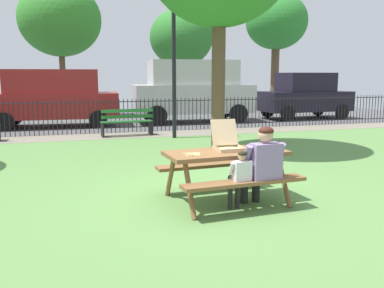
{
  "coord_description": "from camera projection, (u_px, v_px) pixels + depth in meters",
  "views": [
    {
      "loc": [
        -2.14,
        -6.03,
        1.88
      ],
      "look_at": [
        -0.24,
        0.44,
        0.75
      ],
      "focal_mm": 38.48,
      "sensor_mm": 36.0,
      "label": 1
    }
  ],
  "objects": [
    {
      "name": "far_tree_midright",
      "position": [
        276.0,
        22.0,
        23.04
      ],
      "size": [
        3.45,
        3.45,
        6.41
      ],
      "color": "brown",
      "rests_on": "ground"
    },
    {
      "name": "parked_car_left",
      "position": [
        54.0,
        97.0,
        15.01
      ],
      "size": [
        4.7,
        2.16,
        2.08
      ],
      "color": "maroon",
      "rests_on": "ground"
    },
    {
      "name": "child_at_table",
      "position": [
        240.0,
        175.0,
        5.63
      ],
      "size": [
        0.36,
        0.35,
        0.87
      ],
      "color": "#242424",
      "rests_on": "ground"
    },
    {
      "name": "ground",
      "position": [
        185.0,
        170.0,
        8.32
      ],
      "size": [
        28.0,
        11.61,
        0.02
      ],
      "primitive_type": "cube",
      "color": "#5A8745"
    },
    {
      "name": "picnic_table_foreground",
      "position": [
        226.0,
        162.0,
        6.12
      ],
      "size": [
        1.91,
        1.61,
        0.79
      ],
      "color": "brown",
      "rests_on": "ground"
    },
    {
      "name": "far_tree_midleft",
      "position": [
        60.0,
        20.0,
        19.87
      ],
      "size": [
        3.93,
        3.93,
        6.31
      ],
      "color": "brown",
      "rests_on": "ground"
    },
    {
      "name": "pizza_box_open",
      "position": [
        228.0,
        144.0,
        6.2
      ],
      "size": [
        0.41,
        0.5,
        0.44
      ],
      "color": "tan",
      "rests_on": "picnic_table_foreground"
    },
    {
      "name": "park_bench_center",
      "position": [
        127.0,
        123.0,
        12.81
      ],
      "size": [
        1.62,
        0.56,
        0.85
      ],
      "color": "#215D27",
      "rests_on": "ground"
    },
    {
      "name": "parked_car_center",
      "position": [
        193.0,
        90.0,
        16.45
      ],
      "size": [
        4.79,
        2.26,
        2.46
      ],
      "color": "#BBBAB8",
      "rests_on": "ground"
    },
    {
      "name": "iron_fence_streetside",
      "position": [
        139.0,
        115.0,
        13.72
      ],
      "size": [
        20.45,
        0.03,
        1.11
      ],
      "color": "black",
      "rests_on": "ground"
    },
    {
      "name": "lamp_post_walkway",
      "position": [
        174.0,
        52.0,
        12.06
      ],
      "size": [
        0.28,
        0.28,
        4.21
      ],
      "color": "black",
      "rests_on": "ground"
    },
    {
      "name": "adult_at_table",
      "position": [
        262.0,
        164.0,
        5.76
      ],
      "size": [
        0.62,
        0.61,
        1.19
      ],
      "color": "black",
      "rests_on": "ground"
    },
    {
      "name": "far_tree_center",
      "position": [
        181.0,
        38.0,
        21.67
      ],
      "size": [
        3.34,
        3.34,
        5.34
      ],
      "color": "brown",
      "rests_on": "ground"
    },
    {
      "name": "street_asphalt",
      "position": [
        126.0,
        121.0,
        17.1
      ],
      "size": [
        28.0,
        6.95,
        0.01
      ],
      "primitive_type": "cube",
      "color": "#515154"
    },
    {
      "name": "cobblestone_walkway",
      "position": [
        142.0,
        135.0,
        13.15
      ],
      "size": [
        28.0,
        1.4,
        0.01
      ],
      "primitive_type": "cube",
      "color": "gray"
    },
    {
      "name": "pizza_slice_on_table",
      "position": [
        192.0,
        154.0,
        5.85
      ],
      "size": [
        0.31,
        0.29,
        0.02
      ],
      "color": "#F2D96A",
      "rests_on": "picnic_table_foreground"
    },
    {
      "name": "parked_car_right",
      "position": [
        305.0,
        95.0,
        17.92
      ],
      "size": [
        3.95,
        1.94,
        1.98
      ],
      "color": "black",
      "rests_on": "ground"
    }
  ]
}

